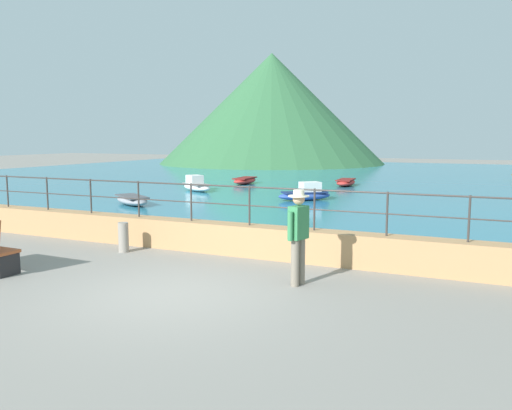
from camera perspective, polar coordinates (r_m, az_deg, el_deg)
name	(u,v)px	position (r m, az deg, el deg)	size (l,w,h in m)	color
ground_plane	(171,293)	(9.25, -9.31, -9.53)	(120.00, 120.00, 0.00)	gray
promenade_wall	(250,240)	(11.87, -0.71, -3.90)	(20.00, 0.56, 0.70)	tan
railing	(249,198)	(11.72, -0.72, 0.73)	(18.44, 0.04, 0.90)	#383330
lake_water	(405,180)	(33.64, 15.98, 2.64)	(64.00, 44.32, 0.06)	teal
hill_main	(272,109)	(52.72, 1.72, 10.45)	(22.40, 22.40, 10.88)	#33663D
person_walking	(298,232)	(9.43, 4.66, -3.01)	(0.38, 0.55, 1.75)	slate
bollard	(123,237)	(12.61, -14.31, -3.44)	(0.24, 0.24, 0.70)	gray
boat_0	(196,185)	(25.70, -6.54, 2.14)	(2.40, 2.05, 0.76)	white
boat_1	(306,194)	(21.87, 5.45, 1.23)	(2.31, 2.21, 0.76)	#2D4C9E
boat_2	(346,182)	(28.63, 9.81, 2.48)	(1.05, 2.35, 0.36)	red
boat_4	(132,200)	(20.83, -13.42, 0.55)	(2.42, 2.00, 0.36)	gray
boat_5	(245,180)	(29.37, -1.23, 2.71)	(0.99, 2.33, 0.36)	red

